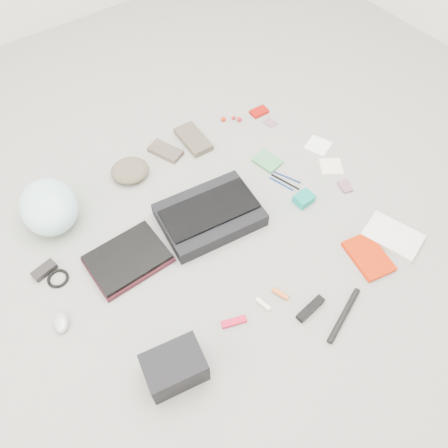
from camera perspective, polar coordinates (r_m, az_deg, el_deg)
ground_plane at (r=1.96m, az=0.00°, el=-0.84°), size 4.00×4.00×0.00m
messenger_bag at (r=1.97m, az=-1.88°, el=1.20°), size 0.47×0.37×0.07m
bag_flap at (r=1.93m, az=-1.91°, el=1.93°), size 0.44×0.25×0.01m
laptop_sleeve at (r=1.91m, az=-12.41°, el=-4.60°), size 0.33×0.25×0.02m
laptop at (r=1.89m, az=-12.53°, el=-4.26°), size 0.32×0.23×0.02m
bike_helmet at (r=2.07m, az=-21.91°, el=2.15°), size 0.29×0.34×0.19m
beanie at (r=2.19m, az=-12.21°, el=6.85°), size 0.23×0.23×0.06m
mitten_left at (r=2.28m, az=-7.64°, el=9.41°), size 0.14×0.19×0.03m
mitten_right at (r=2.32m, az=-4.03°, el=10.99°), size 0.12×0.23×0.03m
power_brick at (r=1.99m, az=-22.41°, el=-5.62°), size 0.11×0.07×0.03m
cable_coil at (r=1.95m, az=-20.87°, el=-6.66°), size 0.09×0.09×0.01m
mouse at (r=1.85m, az=-20.49°, el=-11.89°), size 0.09×0.11×0.04m
camera_bag at (r=1.63m, az=-6.47°, el=-18.13°), size 0.23×0.18×0.14m
multitool at (r=1.75m, az=1.31°, el=-12.65°), size 0.10×0.06×0.02m
toiletry_tube_white at (r=1.78m, az=5.16°, el=-10.37°), size 0.03×0.07×0.02m
toiletry_tube_orange at (r=1.81m, az=7.36°, el=-9.01°), size 0.04×0.08×0.02m
u_lock at (r=1.79m, az=11.22°, el=-10.79°), size 0.14×0.05×0.03m
bike_pump at (r=1.81m, az=15.39°, el=-11.41°), size 0.26×0.11×0.02m
book_red at (r=1.98m, az=18.34°, el=-4.02°), size 0.18×0.23×0.02m
book_white at (r=2.07m, az=21.16°, el=-1.50°), size 0.22×0.28×0.03m
notepad at (r=2.23m, az=5.65°, el=8.15°), size 0.12×0.15×0.02m
pen_blue at (r=2.14m, az=7.50°, el=5.23°), size 0.05×0.13×0.01m
pen_black at (r=2.15m, az=8.01°, el=5.48°), size 0.05×0.15×0.01m
pen_navy at (r=2.17m, az=8.27°, el=6.06°), size 0.06×0.13×0.01m
accordion_wallet at (r=2.08m, az=10.39°, el=3.26°), size 0.09×0.07×0.04m
card_deck at (r=2.19m, az=15.55°, el=4.74°), size 0.07×0.09×0.01m
napkin_top at (r=2.35m, az=12.20°, el=9.99°), size 0.15×0.15×0.01m
napkin_bottom at (r=2.27m, az=13.83°, el=7.32°), size 0.15×0.15×0.01m
lollipop_a at (r=2.44m, az=-0.08°, el=13.53°), size 0.03×0.03×0.03m
lollipop_b at (r=2.45m, az=1.25°, el=13.72°), size 0.03×0.03×0.02m
lollipop_c at (r=2.44m, az=2.03°, el=13.50°), size 0.03×0.03×0.03m
altoids_tin at (r=2.49m, az=4.61°, el=14.41°), size 0.10×0.07×0.02m
stamp_sheet at (r=2.44m, az=6.04°, el=13.01°), size 0.07×0.08×0.00m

